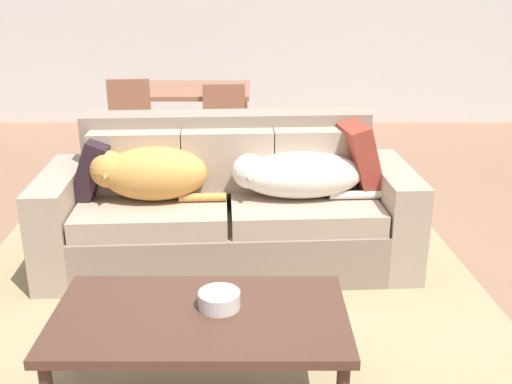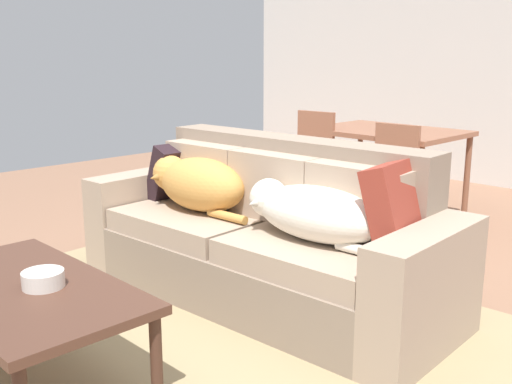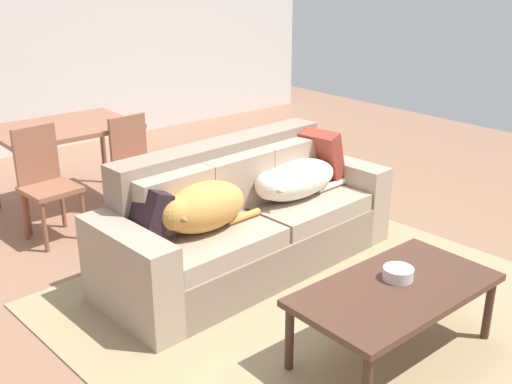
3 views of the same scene
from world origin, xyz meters
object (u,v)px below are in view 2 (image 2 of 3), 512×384
dog_on_left_cushion (197,183)px  dining_chair_near_right (388,177)px  couch (266,238)px  throw_pillow_by_left_arm (178,172)px  bowl_on_coffee_table (43,279)px  dog_on_right_cushion (312,212)px  dining_chair_near_left (308,162)px  throw_pillow_by_right_arm (400,209)px  dining_table (387,138)px  coffee_table (25,295)px

dog_on_left_cushion → dining_chair_near_right: bearing=72.7°
couch → throw_pillow_by_left_arm: 0.87m
bowl_on_coffee_table → dog_on_right_cushion: bearing=73.0°
dining_chair_near_left → dog_on_left_cushion: bearing=-79.7°
couch → throw_pillow_by_right_arm: couch is taller
couch → dining_chair_near_right: couch is taller
dining_chair_near_left → dining_chair_near_right: (0.81, -0.03, -0.01)m
throw_pillow_by_left_arm → dining_table: throw_pillow_by_left_arm is taller
throw_pillow_by_left_arm → throw_pillow_by_right_arm: (1.65, 0.10, 0.04)m
dog_on_right_cushion → coffee_table: 1.42m
bowl_on_coffee_table → throw_pillow_by_left_arm: bearing=121.9°
dining_chair_near_right → bowl_on_coffee_table: bearing=-91.2°
dog_on_left_cushion → bowl_on_coffee_table: 1.35m
dog_on_left_cushion → dining_chair_near_left: bearing=102.2°
dining_table → dining_chair_near_left: size_ratio=1.30×
throw_pillow_by_left_arm → coffee_table: size_ratio=0.31×
dining_chair_near_left → dining_chair_near_right: 0.81m
bowl_on_coffee_table → dining_chair_near_left: bearing=108.3°
dog_on_right_cushion → dining_chair_near_right: (-0.51, 1.49, -0.11)m
couch → throw_pillow_by_left_arm: couch is taller
dining_table → dining_chair_near_left: dining_chair_near_left is taller
couch → bowl_on_coffee_table: couch is taller
throw_pillow_by_left_arm → coffee_table: bearing=-61.4°
dog_on_right_cushion → dining_chair_near_right: size_ratio=1.06×
couch → dining_table: bearing=100.5°
throw_pillow_by_left_arm → bowl_on_coffee_table: size_ratio=2.16×
coffee_table → dining_chair_near_left: 2.98m
bowl_on_coffee_table → dining_chair_near_right: size_ratio=0.20×
throw_pillow_by_left_arm → dining_chair_near_left: dining_chair_near_left is taller
throw_pillow_by_left_arm → bowl_on_coffee_table: 1.61m
throw_pillow_by_right_arm → coffee_table: throw_pillow_by_right_arm is taller
throw_pillow_by_left_arm → coffee_table: throw_pillow_by_left_arm is taller
dog_on_right_cushion → throw_pillow_by_right_arm: 0.45m
couch → bowl_on_coffee_table: 1.37m
dog_on_right_cushion → coffee_table: (-0.47, -1.33, -0.21)m
dog_on_right_cushion → throw_pillow_by_left_arm: (-1.24, 0.08, 0.03)m
dining_chair_near_left → couch: bearing=-63.0°
dining_chair_near_left → dining_chair_near_right: size_ratio=1.04×
dining_chair_near_right → dining_table: bearing=120.9°
dining_table → bowl_on_coffee_table: bearing=-81.3°
bowl_on_coffee_table → dog_on_left_cushion: bearing=111.7°
bowl_on_coffee_table → dining_table: 3.39m
throw_pillow_by_left_arm → dining_chair_near_right: bearing=62.5°
dog_on_left_cushion → coffee_table: (0.42, -1.29, -0.23)m
couch → throw_pillow_by_left_arm: size_ratio=6.17×
dog_on_left_cushion → dining_chair_near_left: (-0.43, 1.56, -0.12)m
throw_pillow_by_right_arm → dining_chair_near_left: size_ratio=0.49×
dog_on_right_cushion → dining_chair_near_left: (-1.32, 1.52, -0.10)m
throw_pillow_by_left_arm → dining_table: 2.01m
dining_chair_near_left → dining_chair_near_right: dining_chair_near_left is taller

